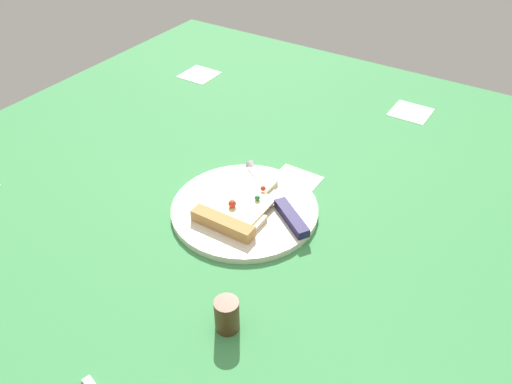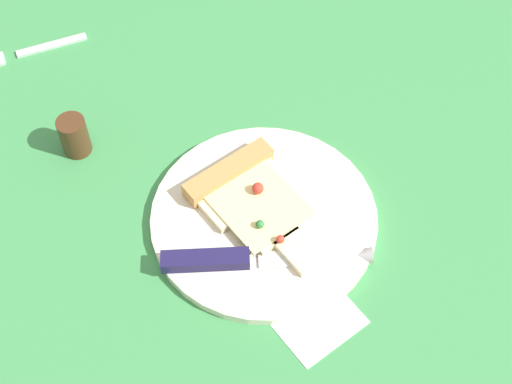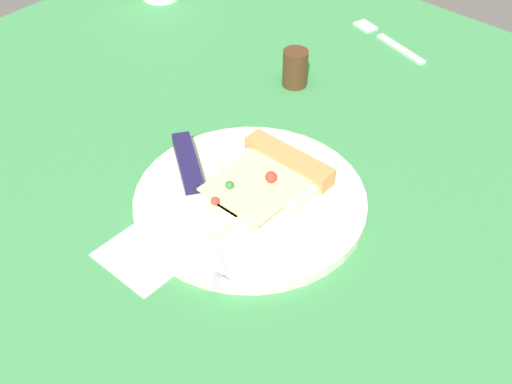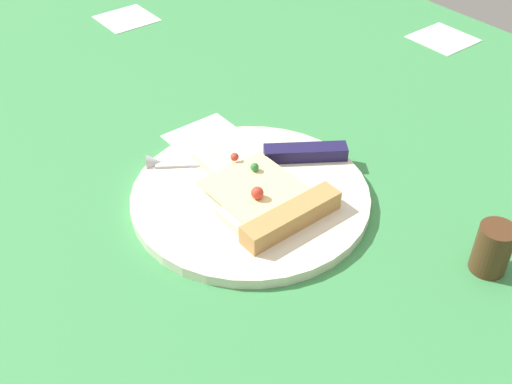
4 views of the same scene
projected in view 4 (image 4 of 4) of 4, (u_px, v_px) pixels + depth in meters
The scene contains 5 objects.
ground_plane at pixel (174, 190), 74.34cm from camera, with size 132.80×132.80×3.00cm.
plate at pixel (250, 196), 70.15cm from camera, with size 27.00×27.00×1.24cm, color silver.
pizza_slice at pixel (265, 198), 67.68cm from camera, with size 17.47×12.02×2.70cm.
knife at pixel (268, 155), 74.19cm from camera, with size 15.22×21.03×2.45cm.
pepper_shaker at pixel (493, 249), 60.64cm from camera, with size 3.60×3.60×5.42cm, color #4C2D19.
Camera 4 is at (-51.45, 27.76, 45.45)cm, focal length 43.45 mm.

